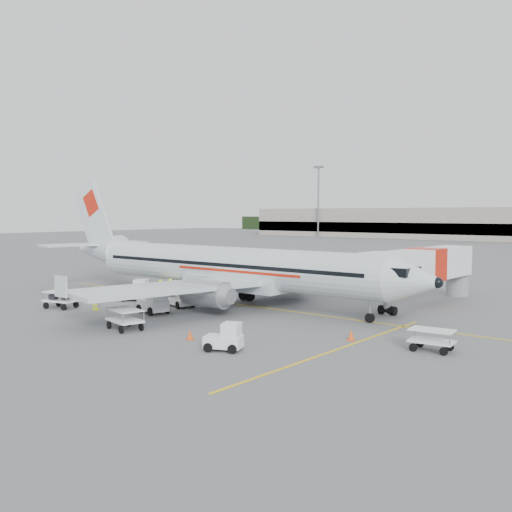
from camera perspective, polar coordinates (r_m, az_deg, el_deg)
The scene contains 22 objects.
ground at distance 45.89m, azimuth -1.59°, elevation -4.88°, with size 360.00×360.00×0.00m, color #56595B.
stripe_lead at distance 45.89m, azimuth -1.59°, elevation -4.87°, with size 44.00×0.20×0.01m, color yellow.
stripe_cross at distance 31.40m, azimuth 8.25°, elevation -9.19°, with size 0.20×20.00×0.01m, color yellow.
terminal_west at distance 178.39m, azimuth 16.47°, elevation 3.18°, with size 110.00×22.00×9.00m, color gray, non-canonical shape.
mast_west at distance 181.99m, azimuth 6.25°, elevation 5.39°, with size 3.20×1.20×22.00m, color slate, non-canonical shape.
aircraft at distance 45.84m, azimuth -2.76°, elevation 1.63°, with size 37.64×29.50×10.38m, color silver, non-canonical shape.
jet_bridge at distance 47.70m, azimuth 16.63°, elevation -1.96°, with size 3.24×17.25×4.53m, color white, non-canonical shape.
belt_loader at distance 45.45m, azimuth -7.77°, elevation -3.51°, with size 4.33×1.62×2.34m, color white, non-canonical shape.
tug_fore at distance 30.62m, azimuth -3.28°, elevation -8.05°, with size 1.96×1.12×1.52m, color white, non-canonical shape.
tug_mid at distance 42.50m, azimuth -10.27°, elevation -4.40°, with size 2.42×1.39×1.87m, color white, non-canonical shape.
tug_aft at distance 48.91m, azimuth -12.02°, elevation -3.35°, with size 2.31×1.32×1.78m, color white, non-canonical shape.
cart_loaded_a at distance 49.10m, azimuth -9.08°, elevation -3.58°, with size 2.45×1.45×1.28m, color white, non-canonical shape.
cart_loaded_b at distance 46.54m, azimuth -18.93°, elevation -4.16°, with size 2.54×1.50×1.32m, color white, non-canonical shape.
cart_empty_a at distance 36.87m, azimuth -12.98°, elevation -6.19°, with size 2.57×1.52×1.34m, color white, non-canonical shape.
cart_empty_b at distance 31.87m, azimuth 17.16°, elevation -8.05°, with size 2.28×1.35×1.19m, color white, non-canonical shape.
cone_nose at distance 33.53m, azimuth 9.48°, elevation -7.76°, with size 0.41×0.41×0.67m, color #E34A14.
cone_port at distance 53.62m, azimuth 6.01°, elevation -3.22°, with size 0.41×0.41×0.67m, color #E34A14.
cone_stbd at distance 33.47m, azimuth -6.62°, elevation -7.79°, with size 0.39×0.39×0.63m, color #E34A14.
crew_a at distance 49.31m, azimuth -8.56°, elevation -3.26°, with size 0.64×0.42×1.75m, color #E4F823.
crew_b at distance 49.93m, azimuth -9.54°, elevation -3.26°, with size 0.79×0.61×1.62m, color #E4F823.
crew_c at distance 45.05m, azimuth -11.57°, elevation -3.91°, with size 1.24×0.71×1.91m, color #E4F823.
crew_d at distance 44.67m, azimuth -15.77°, elevation -4.11°, with size 1.06×0.44×1.81m, color #E4F823.
Camera 1 is at (29.78, -34.15, 7.27)m, focal length 40.00 mm.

